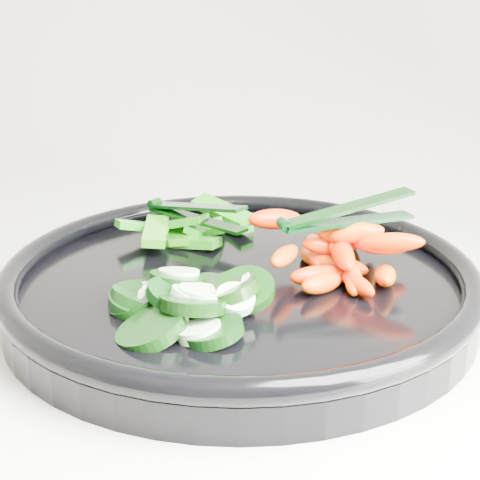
% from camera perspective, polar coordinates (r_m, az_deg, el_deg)
% --- Properties ---
extents(veggie_tray, '(0.48, 0.48, 0.04)m').
position_cam_1_polar(veggie_tray, '(0.54, 0.00, -3.48)').
color(veggie_tray, black).
rests_on(veggie_tray, counter).
extents(cucumber_pile, '(0.13, 0.13, 0.04)m').
position_cam_1_polar(cucumber_pile, '(0.48, -4.93, -5.06)').
color(cucumber_pile, black).
rests_on(cucumber_pile, veggie_tray).
extents(carrot_pile, '(0.15, 0.15, 0.06)m').
position_cam_1_polar(carrot_pile, '(0.54, 8.46, -0.97)').
color(carrot_pile, '#EB3600').
rests_on(carrot_pile, veggie_tray).
extents(pepper_pile, '(0.11, 0.13, 0.03)m').
position_cam_1_polar(pepper_pile, '(0.62, -4.44, 0.99)').
color(pepper_pile, '#1F6A0A').
rests_on(pepper_pile, veggie_tray).
extents(tong_carrot, '(0.09, 0.09, 0.02)m').
position_cam_1_polar(tong_carrot, '(0.53, 8.91, 2.09)').
color(tong_carrot, black).
rests_on(tong_carrot, carrot_pile).
extents(tong_pepper, '(0.11, 0.05, 0.02)m').
position_cam_1_polar(tong_pepper, '(0.61, -4.01, 2.38)').
color(tong_pepper, black).
rests_on(tong_pepper, pepper_pile).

